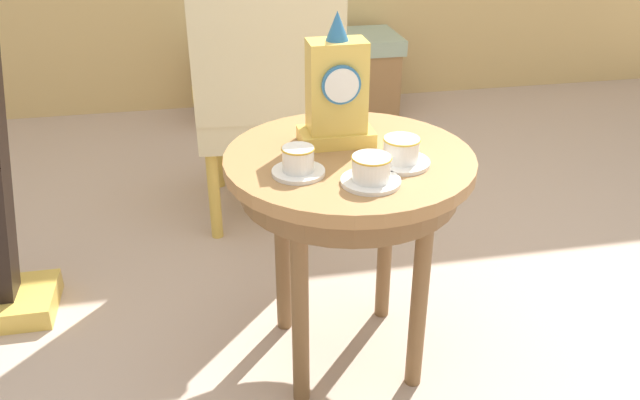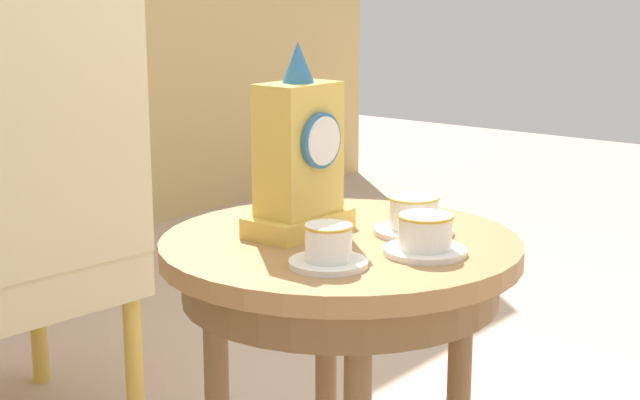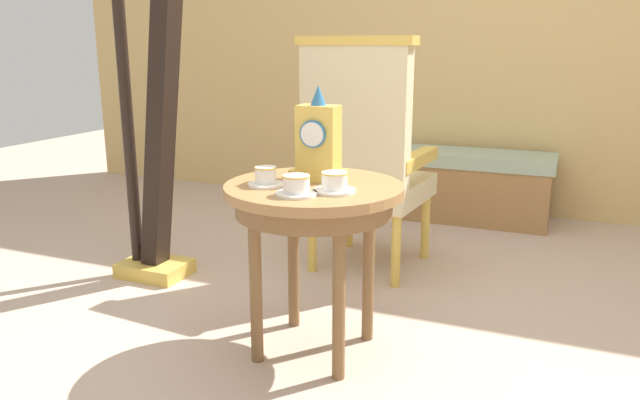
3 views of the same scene
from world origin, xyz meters
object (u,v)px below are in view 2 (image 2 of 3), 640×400
at_px(teacup_left, 328,248).
at_px(mantel_clock, 299,158).
at_px(teacup_center, 414,217).
at_px(armchair, 12,202).
at_px(teacup_right, 425,236).
at_px(side_table, 340,284).

height_order(teacup_left, mantel_clock, mantel_clock).
bearing_deg(mantel_clock, teacup_center, -52.04).
bearing_deg(armchair, teacup_left, -92.69).
distance_m(teacup_center, mantel_clock, 0.23).
distance_m(mantel_clock, armchair, 0.79).
height_order(teacup_left, armchair, armchair).
xyz_separation_m(mantel_clock, armchair, (-0.08, 0.76, -0.17)).
distance_m(teacup_left, teacup_right, 0.17).
relative_size(side_table, teacup_center, 4.45).
bearing_deg(armchair, mantel_clock, -83.78).
xyz_separation_m(teacup_left, mantel_clock, (0.13, 0.17, 0.11)).
bearing_deg(mantel_clock, teacup_left, -127.36).
xyz_separation_m(side_table, teacup_left, (-0.14, -0.09, 0.11)).
height_order(side_table, teacup_center, teacup_center).
height_order(teacup_right, teacup_center, teacup_center).
height_order(side_table, teacup_left, teacup_left).
bearing_deg(teacup_left, teacup_right, -27.68).
bearing_deg(teacup_center, armchair, 102.67).
distance_m(teacup_left, mantel_clock, 0.23).
bearing_deg(teacup_right, armchair, 96.20).
relative_size(teacup_left, teacup_right, 0.91).
height_order(mantel_clock, armchair, armchair).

